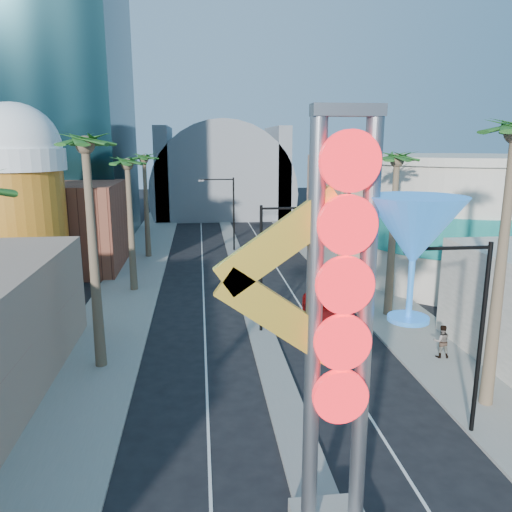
{
  "coord_description": "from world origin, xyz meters",
  "views": [
    {
      "loc": [
        -3.61,
        -9.18,
        11.64
      ],
      "look_at": [
        -0.33,
        19.79,
        4.97
      ],
      "focal_mm": 35.0,
      "sensor_mm": 36.0,
      "label": 1
    }
  ],
  "objects": [
    {
      "name": "sidewalk_west",
      "position": [
        -9.5,
        35.0,
        0.07
      ],
      "size": [
        5.0,
        100.0,
        0.15
      ],
      "primitive_type": "cube",
      "color": "gray",
      "rests_on": "ground"
    },
    {
      "name": "sidewalk_east",
      "position": [
        9.5,
        35.0,
        0.07
      ],
      "size": [
        5.0,
        100.0,
        0.15
      ],
      "primitive_type": "cube",
      "color": "gray",
      "rests_on": "ground"
    },
    {
      "name": "median",
      "position": [
        0.0,
        38.0,
        0.07
      ],
      "size": [
        1.6,
        84.0,
        0.15
      ],
      "primitive_type": "cube",
      "color": "gray",
      "rests_on": "ground"
    },
    {
      "name": "hotel_tower",
      "position": [
        -22.0,
        52.0,
        25.0
      ],
      "size": [
        20.0,
        20.0,
        50.0
      ],
      "primitive_type": "cube",
      "color": "black",
      "rests_on": "ground"
    },
    {
      "name": "brick_filler_west",
      "position": [
        -16.0,
        38.0,
        4.0
      ],
      "size": [
        10.0,
        10.0,
        8.0
      ],
      "primitive_type": "cube",
      "color": "brown",
      "rests_on": "ground"
    },
    {
      "name": "filler_east",
      "position": [
        16.0,
        48.0,
        5.0
      ],
      "size": [
        10.0,
        20.0,
        10.0
      ],
      "primitive_type": "cube",
      "color": "tan",
      "rests_on": "ground"
    },
    {
      "name": "beer_mug",
      "position": [
        -17.0,
        30.0,
        7.84
      ],
      "size": [
        7.0,
        7.0,
        14.5
      ],
      "color": "#BA6218",
      "rests_on": "ground"
    },
    {
      "name": "turquoise_building",
      "position": [
        18.0,
        30.0,
        5.25
      ],
      "size": [
        16.6,
        16.6,
        10.6
      ],
      "color": "#B3AB97",
      "rests_on": "ground"
    },
    {
      "name": "canopy",
      "position": [
        0.0,
        72.0,
        4.31
      ],
      "size": [
        22.0,
        16.0,
        22.0
      ],
      "color": "slate",
      "rests_on": "ground"
    },
    {
      "name": "neon_sign",
      "position": [
        0.82,
        2.96,
        7.31
      ],
      "size": [
        6.53,
        2.6,
        12.55
      ],
      "color": "gray",
      "rests_on": "ground"
    },
    {
      "name": "streetlight_0",
      "position": [
        0.55,
        20.0,
        4.88
      ],
      "size": [
        3.79,
        0.25,
        8.0
      ],
      "color": "black",
      "rests_on": "ground"
    },
    {
      "name": "streetlight_1",
      "position": [
        -0.55,
        44.0,
        4.88
      ],
      "size": [
        3.79,
        0.25,
        8.0
      ],
      "color": "black",
      "rests_on": "ground"
    },
    {
      "name": "streetlight_2",
      "position": [
        6.72,
        8.0,
        4.83
      ],
      "size": [
        3.45,
        0.25,
        8.0
      ],
      "color": "black",
      "rests_on": "ground"
    },
    {
      "name": "palm_1",
      "position": [
        -9.0,
        16.0,
        10.82
      ],
      "size": [
        2.4,
        2.4,
        12.7
      ],
      "color": "brown",
      "rests_on": "ground"
    },
    {
      "name": "palm_2",
      "position": [
        -9.0,
        30.0,
        9.48
      ],
      "size": [
        2.4,
        2.4,
        11.2
      ],
      "color": "brown",
      "rests_on": "ground"
    },
    {
      "name": "palm_3",
      "position": [
        -9.0,
        42.0,
        9.48
      ],
      "size": [
        2.4,
        2.4,
        11.2
      ],
      "color": "brown",
      "rests_on": "ground"
    },
    {
      "name": "palm_6",
      "position": [
        9.0,
        22.0,
        9.93
      ],
      "size": [
        2.4,
        2.4,
        11.7
      ],
      "color": "brown",
      "rests_on": "ground"
    },
    {
      "name": "palm_7",
      "position": [
        9.0,
        34.0,
        10.82
      ],
      "size": [
        2.4,
        2.4,
        12.7
      ],
      "color": "brown",
      "rests_on": "ground"
    },
    {
      "name": "red_pickup",
      "position": [
        4.52,
        21.56,
        0.82
      ],
      "size": [
        3.47,
        6.21,
        1.64
      ],
      "primitive_type": "imported",
      "rotation": [
        0.0,
        0.0,
        -0.13
      ],
      "color": "#B20F0D",
      "rests_on": "ground"
    },
    {
      "name": "pedestrian_b",
      "position": [
        9.28,
        14.93,
        1.07
      ],
      "size": [
        0.99,
        0.82,
        1.84
      ],
      "primitive_type": "imported",
      "rotation": [
        0.0,
        0.0,
        3.0
      ],
      "color": "gray",
      "rests_on": "sidewalk_east"
    }
  ]
}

